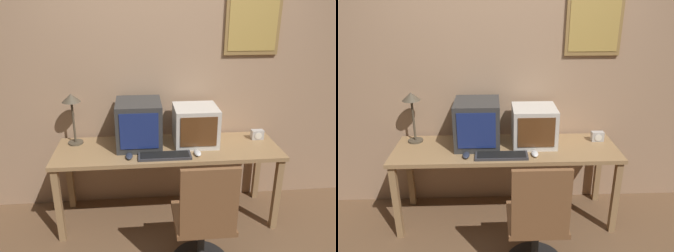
# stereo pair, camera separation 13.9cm
# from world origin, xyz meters

# --- Properties ---
(wall_back) EXTENTS (8.00, 0.08, 2.60)m
(wall_back) POSITION_xyz_m (0.01, 1.23, 1.30)
(wall_back) COLOR tan
(wall_back) RESTS_ON ground_plane
(desk) EXTENTS (2.01, 0.60, 0.74)m
(desk) POSITION_xyz_m (0.00, 0.87, 0.66)
(desk) COLOR #99754C
(desk) RESTS_ON ground_plane
(monitor_left) EXTENTS (0.40, 0.42, 0.42)m
(monitor_left) POSITION_xyz_m (-0.25, 0.94, 0.95)
(monitor_left) COLOR #333333
(monitor_left) RESTS_ON desk
(monitor_right) EXTENTS (0.39, 0.37, 0.35)m
(monitor_right) POSITION_xyz_m (0.26, 0.94, 0.92)
(monitor_right) COLOR beige
(monitor_right) RESTS_ON desk
(keyboard_main) EXTENTS (0.45, 0.15, 0.03)m
(keyboard_main) POSITION_xyz_m (-0.05, 0.68, 0.75)
(keyboard_main) COLOR #333338
(keyboard_main) RESTS_ON desk
(mouse_near_keyboard) EXTENTS (0.06, 0.12, 0.03)m
(mouse_near_keyboard) POSITION_xyz_m (0.24, 0.69, 0.76)
(mouse_near_keyboard) COLOR silver
(mouse_near_keyboard) RESTS_ON desk
(mouse_far_corner) EXTENTS (0.06, 0.12, 0.03)m
(mouse_far_corner) POSITION_xyz_m (-0.35, 0.69, 0.76)
(mouse_far_corner) COLOR #282D3D
(mouse_far_corner) RESTS_ON desk
(desk_clock) EXTENTS (0.11, 0.07, 0.09)m
(desk_clock) POSITION_xyz_m (0.87, 0.98, 0.79)
(desk_clock) COLOR #B7B2AD
(desk_clock) RESTS_ON desk
(desk_lamp) EXTENTS (0.16, 0.16, 0.48)m
(desk_lamp) POSITION_xyz_m (-0.85, 1.04, 1.11)
(desk_lamp) COLOR #4C4233
(desk_lamp) RESTS_ON desk
(office_chair) EXTENTS (0.46, 0.46, 0.97)m
(office_chair) POSITION_xyz_m (0.20, 0.16, 0.41)
(office_chair) COLOR black
(office_chair) RESTS_ON ground_plane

